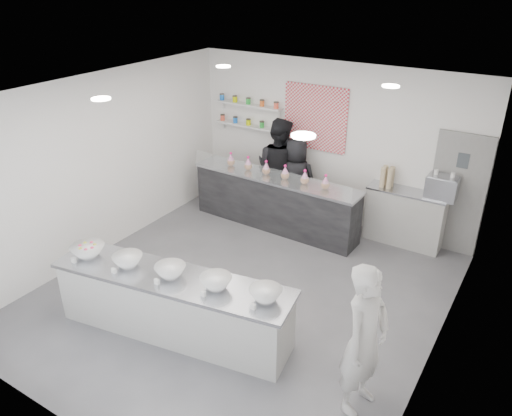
{
  "coord_description": "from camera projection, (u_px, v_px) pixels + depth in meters",
  "views": [
    {
      "loc": [
        3.47,
        -5.17,
        4.46
      ],
      "look_at": [
        -0.02,
        0.4,
        1.26
      ],
      "focal_mm": 35.0,
      "sensor_mm": 36.0,
      "label": 1
    }
  ],
  "objects": [
    {
      "name": "floor",
      "position": [
        243.0,
        293.0,
        7.55
      ],
      "size": [
        6.0,
        6.0,
        0.0
      ],
      "primitive_type": "plane",
      "color": "#515156",
      "rests_on": "ground"
    },
    {
      "name": "ceiling",
      "position": [
        240.0,
        95.0,
        6.23
      ],
      "size": [
        6.0,
        6.0,
        0.0
      ],
      "primitive_type": "plane",
      "rotation": [
        3.14,
        0.0,
        0.0
      ],
      "color": "white",
      "rests_on": "floor"
    },
    {
      "name": "back_wall",
      "position": [
        332.0,
        144.0,
        9.17
      ],
      "size": [
        5.5,
        0.0,
        5.5
      ],
      "primitive_type": "plane",
      "rotation": [
        1.57,
        0.0,
        0.0
      ],
      "color": "white",
      "rests_on": "floor"
    },
    {
      "name": "left_wall",
      "position": [
        103.0,
        165.0,
        8.2
      ],
      "size": [
        0.0,
        6.0,
        6.0
      ],
      "primitive_type": "plane",
      "rotation": [
        1.57,
        0.0,
        1.57
      ],
      "color": "white",
      "rests_on": "floor"
    },
    {
      "name": "right_wall",
      "position": [
        446.0,
        259.0,
        5.58
      ],
      "size": [
        0.0,
        6.0,
        6.0
      ],
      "primitive_type": "plane",
      "rotation": [
        1.57,
        0.0,
        -1.57
      ],
      "color": "white",
      "rests_on": "floor"
    },
    {
      "name": "back_door",
      "position": [
        457.0,
        194.0,
        8.25
      ],
      "size": [
        0.88,
        0.04,
        2.1
      ],
      "primitive_type": "cube",
      "color": "gray",
      "rests_on": "floor"
    },
    {
      "name": "pattern_panel",
      "position": [
        315.0,
        118.0,
        9.13
      ],
      "size": [
        1.25,
        0.03,
        1.2
      ],
      "primitive_type": "cube",
      "color": "red",
      "rests_on": "back_wall"
    },
    {
      "name": "jar_shelf_lower",
      "position": [
        249.0,
        126.0,
        9.89
      ],
      "size": [
        1.45,
        0.22,
        0.04
      ],
      "primitive_type": "cube",
      "color": "silver",
      "rests_on": "back_wall"
    },
    {
      "name": "jar_shelf_upper",
      "position": [
        249.0,
        105.0,
        9.71
      ],
      "size": [
        1.45,
        0.22,
        0.04
      ],
      "primitive_type": "cube",
      "color": "silver",
      "rests_on": "back_wall"
    },
    {
      "name": "preserve_jars",
      "position": [
        248.0,
        112.0,
        9.75
      ],
      "size": [
        1.45,
        0.1,
        0.56
      ],
      "primitive_type": null,
      "color": "#EF583D",
      "rests_on": "jar_shelf_lower"
    },
    {
      "name": "downlight_0",
      "position": [
        101.0,
        99.0,
        6.15
      ],
      "size": [
        0.24,
        0.24,
        0.02
      ],
      "primitive_type": "cylinder",
      "color": "white",
      "rests_on": "ceiling"
    },
    {
      "name": "downlight_1",
      "position": [
        303.0,
        136.0,
        4.81
      ],
      "size": [
        0.24,
        0.24,
        0.02
      ],
      "primitive_type": "cylinder",
      "color": "white",
      "rests_on": "ceiling"
    },
    {
      "name": "downlight_2",
      "position": [
        223.0,
        66.0,
        8.13
      ],
      "size": [
        0.24,
        0.24,
        0.02
      ],
      "primitive_type": "cylinder",
      "color": "white",
      "rests_on": "ceiling"
    },
    {
      "name": "downlight_3",
      "position": [
        391.0,
        86.0,
        6.79
      ],
      "size": [
        0.24,
        0.24,
        0.02
      ],
      "primitive_type": "cylinder",
      "color": "white",
      "rests_on": "ceiling"
    },
    {
      "name": "prep_counter",
      "position": [
        173.0,
        305.0,
        6.55
      ],
      "size": [
        3.33,
        1.26,
        0.89
      ],
      "primitive_type": "cube",
      "rotation": [
        0.0,
        0.0,
        0.16
      ],
      "color": "#A3A39E",
      "rests_on": "floor"
    },
    {
      "name": "back_bar",
      "position": [
        275.0,
        202.0,
        9.25
      ],
      "size": [
        3.29,
        0.7,
        1.01
      ],
      "primitive_type": "cube",
      "rotation": [
        0.0,
        0.0,
        -0.03
      ],
      "color": "black",
      "rests_on": "floor"
    },
    {
      "name": "sneeze_guard",
      "position": [
        267.0,
        175.0,
        8.76
      ],
      "size": [
        3.23,
        0.11,
        0.28
      ],
      "primitive_type": "cube",
      "rotation": [
        0.0,
        0.0,
        -0.03
      ],
      "color": "white",
      "rests_on": "back_bar"
    },
    {
      "name": "espresso_ledge",
      "position": [
        404.0,
        217.0,
        8.7
      ],
      "size": [
        1.35,
        0.43,
        1.0
      ],
      "primitive_type": "cube",
      "color": "#A3A39E",
      "rests_on": "floor"
    },
    {
      "name": "espresso_machine",
      "position": [
        442.0,
        188.0,
        8.15
      ],
      "size": [
        0.49,
        0.34,
        0.38
      ],
      "primitive_type": "cube",
      "color": "#93969E",
      "rests_on": "espresso_ledge"
    },
    {
      "name": "cup_stacks",
      "position": [
        387.0,
        177.0,
        8.59
      ],
      "size": [
        0.24,
        0.24,
        0.36
      ],
      "primitive_type": null,
      "color": "#90775B",
      "rests_on": "espresso_ledge"
    },
    {
      "name": "prep_bowls",
      "position": [
        170.0,
        271.0,
        6.32
      ],
      "size": [
        3.04,
        0.98,
        0.16
      ],
      "primitive_type": null,
      "rotation": [
        0.0,
        0.0,
        0.16
      ],
      "color": "white",
      "rests_on": "prep_counter"
    },
    {
      "name": "label_cards",
      "position": [
        137.0,
        292.0,
        5.99
      ],
      "size": [
        2.66,
        0.04,
        0.07
      ],
      "primitive_type": null,
      "color": "white",
      "rests_on": "prep_counter"
    },
    {
      "name": "cookie_bags",
      "position": [
        276.0,
        170.0,
        8.97
      ],
      "size": [
        2.15,
        0.21,
        0.27
      ],
      "primitive_type": null,
      "rotation": [
        0.0,
        0.0,
        -0.03
      ],
      "color": "pink",
      "rests_on": "back_bar"
    },
    {
      "name": "woman_prep",
      "position": [
        365.0,
        340.0,
        5.26
      ],
      "size": [
        0.55,
        0.73,
        1.8
      ],
      "primitive_type": "imported",
      "rotation": [
        0.0,
        0.0,
        1.38
      ],
      "color": "#BBB9B5",
      "rests_on": "floor"
    },
    {
      "name": "staff_left",
      "position": [
        279.0,
        168.0,
        9.52
      ],
      "size": [
        0.99,
        0.8,
        1.96
      ],
      "primitive_type": "imported",
      "rotation": [
        0.0,
        0.0,
        3.08
      ],
      "color": "black",
      "rests_on": "floor"
    },
    {
      "name": "staff_right",
      "position": [
        296.0,
        180.0,
        9.41
      ],
      "size": [
        0.87,
        0.64,
        1.64
      ],
      "primitive_type": "imported",
      "rotation": [
        0.0,
        0.0,
        3.31
      ],
      "color": "black",
      "rests_on": "floor"
    }
  ]
}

